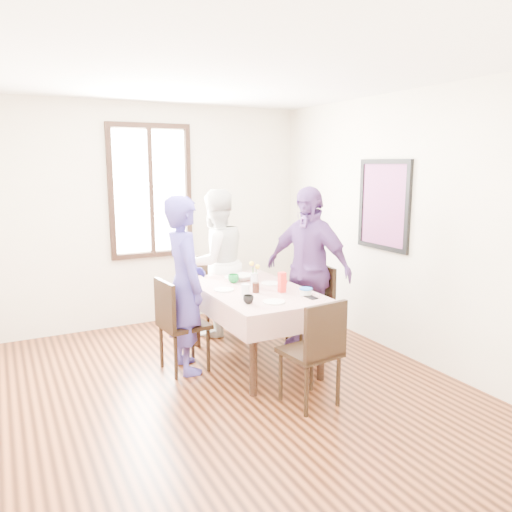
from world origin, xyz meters
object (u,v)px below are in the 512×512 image
dining_table (254,326)px  chair_left (184,324)px  person_far (215,263)px  person_right (308,270)px  person_left (185,285)px  chair_far (214,295)px  chair_near (310,351)px  chair_right (309,308)px

dining_table → chair_left: (-0.69, 0.14, 0.08)m
person_far → person_right: bearing=116.1°
person_right → chair_left: bearing=-117.2°
chair_left → person_left: 0.39m
chair_left → person_left: size_ratio=0.54×
chair_far → person_right: (0.67, -0.97, 0.42)m
chair_near → person_left: 1.39m
chair_right → chair_near: 1.26m
dining_table → person_left: 0.83m
dining_table → person_right: bearing=3.9°
dining_table → person_far: size_ratio=0.87×
chair_right → person_left: person_left is taller
chair_left → person_right: size_ratio=0.52×
chair_far → dining_table: bearing=86.8°
person_far → person_right: (0.67, -0.95, 0.03)m
chair_right → chair_far: size_ratio=1.00×
chair_far → person_right: person_right is taller
chair_right → chair_far: same height
chair_left → chair_far: (0.69, 0.87, 0.00)m
person_right → dining_table: bearing=-109.4°
chair_near → dining_table: bearing=83.6°
person_far → dining_table: bearing=80.9°
chair_right → person_far: person_far is taller
chair_right → person_far: bearing=41.9°
chair_far → chair_near: bearing=86.8°
dining_table → person_right: person_right is taller
person_left → person_right: size_ratio=0.97×
person_left → person_far: person_left is taller
dining_table → chair_left: size_ratio=1.62×
chair_left → person_right: person_right is taller
chair_far → person_left: bearing=49.4°
chair_left → chair_near: (0.69, -1.15, 0.00)m
chair_near → person_left: person_left is taller
person_far → chair_near: bearing=80.9°
chair_left → chair_near: size_ratio=1.00×
chair_far → person_right: size_ratio=0.52×
dining_table → chair_right: size_ratio=1.62×
person_left → person_far: (0.67, 0.86, -0.00)m
chair_left → person_right: (1.36, -0.09, 0.42)m
dining_table → chair_near: 1.01m
chair_right → chair_near: size_ratio=1.00×
person_left → person_right: person_right is taller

